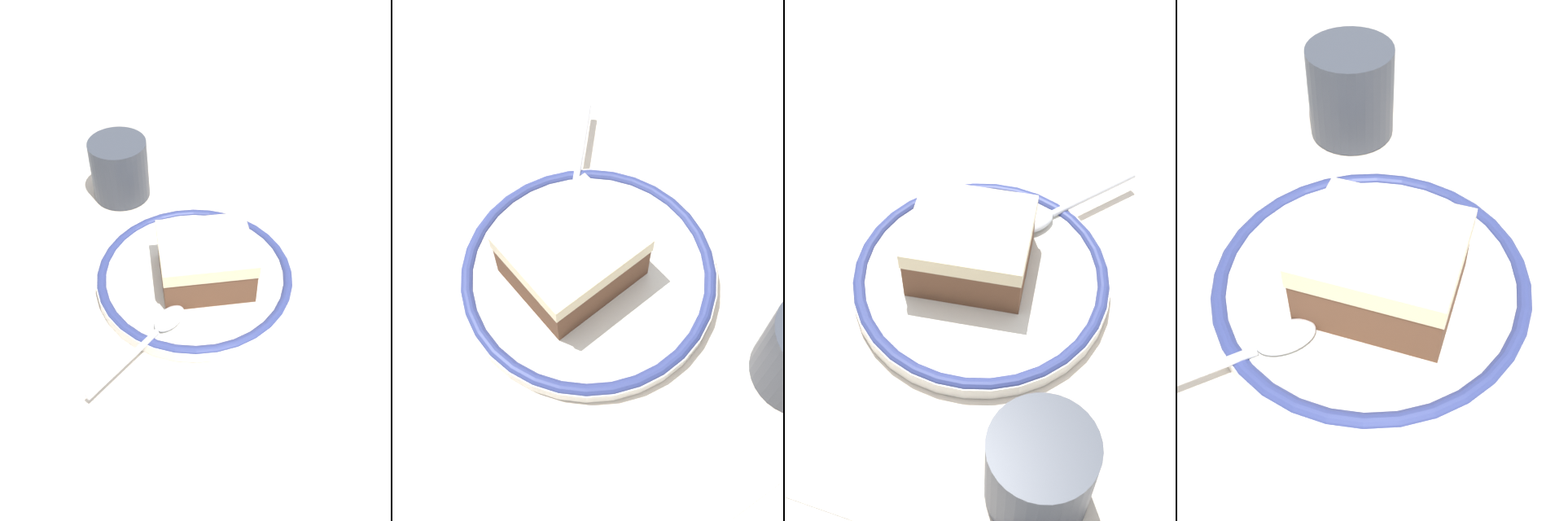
{
  "view_description": "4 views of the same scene",
  "coord_description": "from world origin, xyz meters",
  "views": [
    {
      "loc": [
        0.41,
        -0.01,
        0.46
      ],
      "look_at": [
        -0.01,
        0.0,
        0.04
      ],
      "focal_mm": 37.5,
      "sensor_mm": 36.0,
      "label": 1
    },
    {
      "loc": [
        -0.22,
        0.14,
        0.48
      ],
      "look_at": [
        -0.01,
        0.0,
        0.04
      ],
      "focal_mm": 42.85,
      "sensor_mm": 36.0,
      "label": 2
    },
    {
      "loc": [
        -0.35,
        -0.11,
        0.5
      ],
      "look_at": [
        -0.01,
        0.0,
        0.04
      ],
      "focal_mm": 49.0,
      "sensor_mm": 36.0,
      "label": 3
    },
    {
      "loc": [
        0.22,
        0.11,
        0.33
      ],
      "look_at": [
        -0.01,
        0.0,
        0.04
      ],
      "focal_mm": 40.47,
      "sensor_mm": 36.0,
      "label": 4
    }
  ],
  "objects": [
    {
      "name": "spoon",
      "position": [
        0.08,
        -0.04,
        0.02
      ],
      "size": [
        0.11,
        0.1,
        0.01
      ],
      "color": "silver",
      "rests_on": "plate"
    },
    {
      "name": "ground_plane",
      "position": [
        0.0,
        0.0,
        0.0
      ],
      "size": [
        2.4,
        2.4,
        0.0
      ],
      "primitive_type": "plane",
      "color": "#B7B2A8"
    },
    {
      "name": "plate",
      "position": [
        -0.01,
        0.0,
        0.01
      ],
      "size": [
        0.22,
        0.22,
        0.02
      ],
      "color": "silver",
      "rests_on": "placemat"
    },
    {
      "name": "cup",
      "position": [
        -0.17,
        -0.09,
        0.04
      ],
      "size": [
        0.07,
        0.07,
        0.08
      ],
      "color": "#383D47",
      "rests_on": "placemat"
    },
    {
      "name": "napkin",
      "position": [
        0.15,
        0.07,
        0.0
      ],
      "size": [
        0.14,
        0.16,
        0.0
      ],
      "primitive_type": "cube",
      "rotation": [
        0.0,
        0.0,
        2.72
      ],
      "color": "white",
      "rests_on": "placemat"
    },
    {
      "name": "cake_slice",
      "position": [
        -0.0,
        0.01,
        0.04
      ],
      "size": [
        0.1,
        0.11,
        0.05
      ],
      "color": "brown",
      "rests_on": "plate"
    },
    {
      "name": "placemat",
      "position": [
        0.0,
        0.0,
        0.0
      ],
      "size": [
        0.45,
        0.32,
        0.0
      ],
      "primitive_type": "cube",
      "color": "beige",
      "rests_on": "ground_plane"
    }
  ]
}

